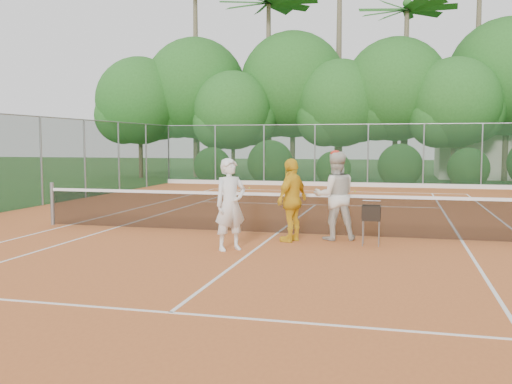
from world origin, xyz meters
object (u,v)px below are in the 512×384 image
at_px(player_white, 230,204).
at_px(player_yellow, 292,200).
at_px(ball_hopper, 371,214).
at_px(player_center_grp, 335,196).

xyz_separation_m(player_white, player_yellow, (1.00, 1.30, -0.01)).
bearing_deg(player_white, ball_hopper, -20.20).
relative_size(player_center_grp, ball_hopper, 2.36).
distance_m(player_white, player_yellow, 1.64).
distance_m(player_white, ball_hopper, 2.96).
distance_m(player_center_grp, player_yellow, 0.98).
relative_size(player_white, ball_hopper, 2.19).
bearing_deg(ball_hopper, player_center_grp, 134.20).
bearing_deg(player_white, player_center_grp, -1.92).
bearing_deg(player_yellow, player_white, -16.43).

